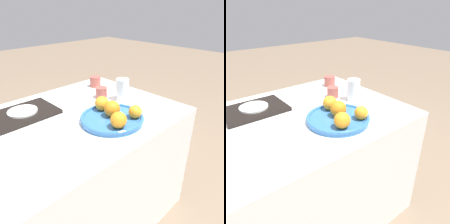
# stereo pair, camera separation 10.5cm
# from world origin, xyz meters

# --- Properties ---
(ground_plane) EXTENTS (12.00, 12.00, 0.00)m
(ground_plane) POSITION_xyz_m (0.00, 0.00, 0.00)
(ground_plane) COLOR #7A6651
(table) EXTENTS (1.15, 0.82, 0.70)m
(table) POSITION_xyz_m (0.00, 0.00, 0.35)
(table) COLOR white
(table) RESTS_ON ground_plane
(fruit_platter) EXTENTS (0.31, 0.31, 0.03)m
(fruit_platter) POSITION_xyz_m (0.14, -0.18, 0.72)
(fruit_platter) COLOR #336BAD
(fruit_platter) RESTS_ON table
(orange_0) EXTENTS (0.08, 0.08, 0.08)m
(orange_0) POSITION_xyz_m (0.15, -0.17, 0.77)
(orange_0) COLOR orange
(orange_0) RESTS_ON fruit_platter
(orange_1) EXTENTS (0.07, 0.07, 0.07)m
(orange_1) POSITION_xyz_m (0.16, -0.09, 0.76)
(orange_1) COLOR orange
(orange_1) RESTS_ON fruit_platter
(orange_2) EXTENTS (0.08, 0.08, 0.08)m
(orange_2) POSITION_xyz_m (0.09, -0.27, 0.76)
(orange_2) COLOR orange
(orange_2) RESTS_ON fruit_platter
(orange_3) EXTENTS (0.07, 0.07, 0.07)m
(orange_3) POSITION_xyz_m (0.21, -0.26, 0.76)
(orange_3) COLOR orange
(orange_3) RESTS_ON fruit_platter
(water_glass) EXTENTS (0.08, 0.08, 0.13)m
(water_glass) POSITION_xyz_m (0.37, -0.03, 0.77)
(water_glass) COLOR silver
(water_glass) RESTS_ON table
(serving_tray) EXTENTS (0.33, 0.24, 0.02)m
(serving_tray) POSITION_xyz_m (-0.15, 0.18, 0.71)
(serving_tray) COLOR black
(serving_tray) RESTS_ON table
(side_plate) EXTENTS (0.15, 0.15, 0.01)m
(side_plate) POSITION_xyz_m (-0.15, 0.18, 0.73)
(side_plate) COLOR silver
(side_plate) RESTS_ON serving_tray
(cup_0) EXTENTS (0.08, 0.08, 0.07)m
(cup_0) POSITION_xyz_m (0.41, 0.26, 0.74)
(cup_0) COLOR #9E4C42
(cup_0) RESTS_ON table
(cup_1) EXTENTS (0.07, 0.07, 0.06)m
(cup_1) POSITION_xyz_m (0.31, 0.08, 0.74)
(cup_1) COLOR #9E4C42
(cup_1) RESTS_ON table
(napkin) EXTENTS (0.10, 0.11, 0.01)m
(napkin) POSITION_xyz_m (-0.29, -0.31, 0.71)
(napkin) COLOR silver
(napkin) RESTS_ON table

